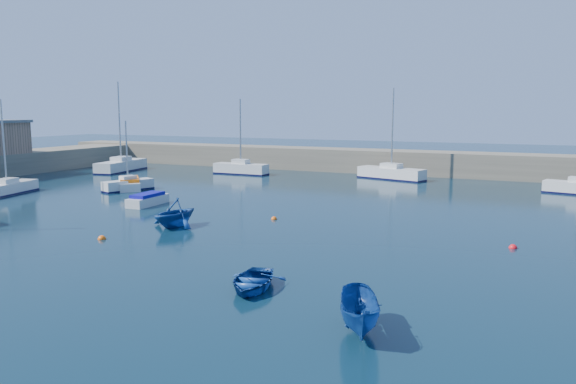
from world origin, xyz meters
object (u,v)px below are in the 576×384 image
at_px(sailboat_5, 241,168).
at_px(dinghy_right, 360,314).
at_px(sailboat_3, 128,185).
at_px(motorboat_2, 129,183).
at_px(sailboat_4, 121,165).
at_px(motorboat_1, 148,200).
at_px(sailboat_2, 7,188).
at_px(sailboat_6, 391,173).
at_px(dinghy_center, 252,281).
at_px(dinghy_left, 175,213).

xyz_separation_m(sailboat_5, dinghy_right, (26.00, -38.08, -0.01)).
xyz_separation_m(sailboat_3, motorboat_2, (-0.66, 0.95, -0.05)).
xyz_separation_m(motorboat_2, dinghy_right, (29.50, -23.50, 0.17)).
distance_m(sailboat_4, motorboat_1, 25.38).
xyz_separation_m(sailboat_2, sailboat_5, (10.72, 21.73, 0.12)).
height_order(sailboat_6, motorboat_2, sailboat_6).
relative_size(sailboat_2, sailboat_6, 0.86).
bearing_deg(motorboat_2, sailboat_4, 91.70).
bearing_deg(motorboat_1, motorboat_2, 135.99).
height_order(sailboat_3, sailboat_6, sailboat_6).
bearing_deg(sailboat_6, motorboat_1, 167.56).
distance_m(sailboat_4, dinghy_center, 47.59).
xyz_separation_m(sailboat_4, dinghy_left, (24.79, -23.49, 0.21)).
distance_m(sailboat_2, dinghy_center, 34.30).
relative_size(sailboat_6, motorboat_1, 2.47).
bearing_deg(dinghy_right, sailboat_3, 120.87).
height_order(sailboat_5, dinghy_left, sailboat_5).
relative_size(sailboat_3, dinghy_left, 1.83).
xyz_separation_m(sailboat_3, dinghy_right, (28.84, -22.55, 0.13)).
bearing_deg(sailboat_3, sailboat_5, 98.89).
xyz_separation_m(motorboat_1, motorboat_2, (-7.29, 6.50, 0.05)).
xyz_separation_m(sailboat_3, dinghy_left, (13.32, -11.25, 0.36)).
bearing_deg(sailboat_3, sailboat_6, 62.25).
bearing_deg(dinghy_left, sailboat_2, 175.33).
bearing_deg(dinghy_left, sailboat_5, 120.13).
xyz_separation_m(sailboat_5, motorboat_1, (3.80, -21.08, -0.23)).
bearing_deg(dinghy_right, sailboat_5, 103.22).
distance_m(motorboat_1, motorboat_2, 9.77).
distance_m(motorboat_1, dinghy_left, 8.81).
xyz_separation_m(sailboat_4, dinghy_right, (40.31, -34.79, -0.03)).
bearing_deg(dinghy_center, sailboat_5, 107.36).
bearing_deg(motorboat_2, motorboat_1, -83.74).
bearing_deg(dinghy_right, motorboat_2, 120.35).
bearing_deg(sailboat_3, sailboat_2, -122.62).
height_order(dinghy_center, dinghy_left, dinghy_left).
distance_m(sailboat_4, dinghy_right, 53.24).
bearing_deg(dinghy_left, dinghy_center, -32.04).
bearing_deg(sailboat_2, motorboat_2, 31.71).
xyz_separation_m(motorboat_1, dinghy_right, (22.21, -17.00, 0.23)).
bearing_deg(dinghy_right, dinghy_center, 133.74).
xyz_separation_m(dinghy_left, dinghy_right, (15.52, -11.29, -0.24)).
relative_size(sailboat_3, motorboat_2, 1.27).
bearing_deg(motorboat_1, sailboat_5, 97.89).
xyz_separation_m(sailboat_3, dinghy_center, (23.50, -20.04, -0.19)).
distance_m(sailboat_2, sailboat_6, 36.55).
relative_size(dinghy_center, dinghy_right, 0.97).
relative_size(sailboat_4, sailboat_6, 1.11).
relative_size(motorboat_2, dinghy_center, 1.48).
relative_size(sailboat_4, dinghy_center, 3.14).
relative_size(sailboat_5, sailboat_6, 0.89).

